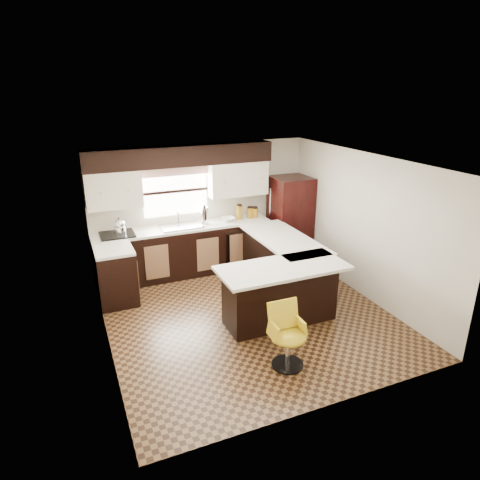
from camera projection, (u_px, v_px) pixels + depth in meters
name	position (u px, v px, depth m)	size (l,w,h in m)	color
floor	(247.00, 315.00, 6.72)	(4.40, 4.40, 0.00)	#49301A
ceiling	(249.00, 162.00, 5.90)	(4.40, 4.40, 0.00)	silver
wall_back	(202.00, 206.00, 8.21)	(4.40, 4.40, 0.00)	beige
wall_front	(335.00, 312.00, 4.41)	(4.40, 4.40, 0.00)	beige
wall_left	(100.00, 266.00, 5.54)	(4.40, 4.40, 0.00)	beige
wall_right	(364.00, 226.00, 7.08)	(4.40, 4.40, 0.00)	beige
base_cab_back	(185.00, 251.00, 8.04)	(3.30, 0.60, 0.90)	black
base_cab_left	(116.00, 277.00, 6.99)	(0.60, 0.70, 0.90)	black
counter_back	(184.00, 228.00, 7.88)	(3.30, 0.60, 0.04)	silver
counter_left	(113.00, 250.00, 6.83)	(0.60, 0.70, 0.04)	silver
soffit	(181.00, 156.00, 7.56)	(3.40, 0.35, 0.36)	black
upper_cab_left	(113.00, 190.00, 7.29)	(0.94, 0.35, 0.64)	beige
upper_cab_right	(238.00, 179.00, 8.13)	(1.14, 0.35, 0.64)	beige
window_pane	(175.00, 191.00, 7.89)	(1.20, 0.02, 0.90)	white
valance	(175.00, 171.00, 7.72)	(1.30, 0.06, 0.18)	#D19B93
sink	(181.00, 226.00, 7.83)	(0.75, 0.45, 0.03)	#B2B2B7
dishwasher	(240.00, 250.00, 8.17)	(0.58, 0.03, 0.78)	black
cooktop	(117.00, 235.00, 7.41)	(0.58, 0.50, 0.03)	black
peninsula_long	(280.00, 265.00, 7.44)	(0.60, 1.95, 0.90)	black
peninsula_return	(280.00, 294.00, 6.40)	(1.65, 0.60, 0.90)	black
counter_pen_long	(284.00, 239.00, 7.29)	(0.84, 1.95, 0.04)	silver
counter_pen_return	(283.00, 268.00, 6.15)	(1.89, 0.84, 0.04)	silver
refrigerator	(290.00, 219.00, 8.58)	(0.73, 0.70, 1.71)	black
bar_chair	(289.00, 337.00, 5.37)	(0.45, 0.45, 0.85)	gold
kettle	(120.00, 226.00, 7.38)	(0.21, 0.21, 0.28)	silver
percolator	(205.00, 215.00, 7.97)	(0.14, 0.14, 0.32)	silver
mixing_bowl	(228.00, 219.00, 8.18)	(0.26, 0.26, 0.06)	white
canister_large	(239.00, 212.00, 8.26)	(0.12, 0.12, 0.27)	#926714
canister_med	(250.00, 213.00, 8.35)	(0.13, 0.13, 0.20)	#926714
canister_small	(255.00, 213.00, 8.39)	(0.13, 0.13, 0.18)	#926714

